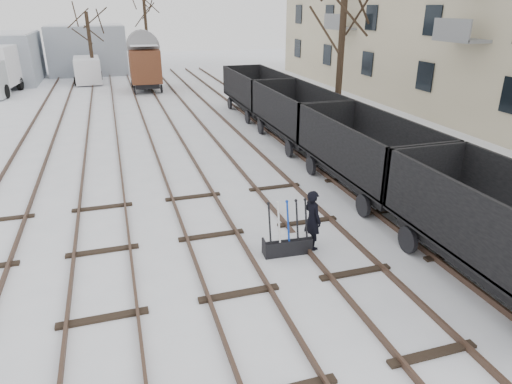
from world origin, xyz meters
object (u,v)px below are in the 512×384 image
at_px(box_van_wagon, 144,64).
at_px(ground_frame, 287,244).
at_px(panel_van, 88,70).
at_px(worker, 312,220).
at_px(freight_wagon_a, 506,249).

bearing_deg(box_van_wagon, ground_frame, -86.01).
distance_m(ground_frame, panel_van, 32.78).
bearing_deg(ground_frame, worker, 10.55).
relative_size(worker, box_van_wagon, 0.37).
xyz_separation_m(ground_frame, freight_wagon_a, (4.26, -2.93, 0.70)).
distance_m(freight_wagon_a, panel_van, 36.59).
distance_m(worker, box_van_wagon, 26.98).
height_order(box_van_wagon, panel_van, box_van_wagon).
bearing_deg(panel_van, ground_frame, -82.00).
distance_m(worker, panel_van, 32.81).
distance_m(box_van_wagon, panel_van, 6.93).
bearing_deg(panel_van, worker, -80.68).
bearing_deg(ground_frame, freight_wagon_a, -31.58).
bearing_deg(box_van_wagon, panel_van, 130.70).
bearing_deg(panel_van, box_van_wagon, -52.49).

